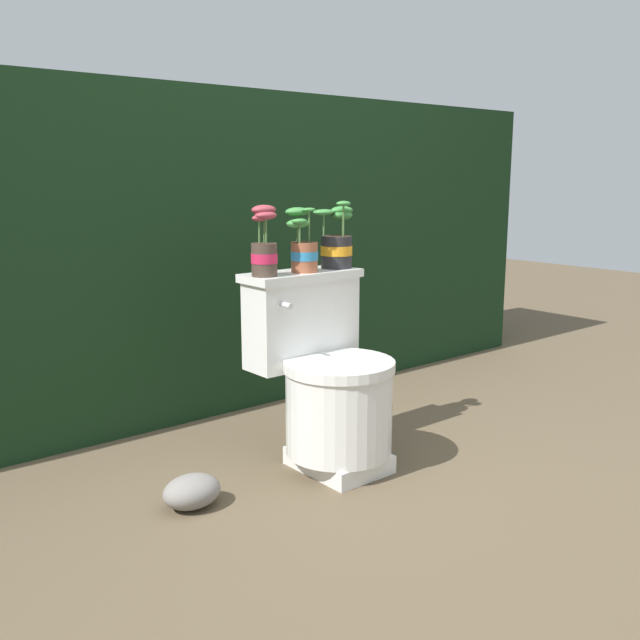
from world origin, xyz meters
TOP-DOWN VIEW (x-y plane):
  - ground_plane at (0.00, 0.00)m, footprint 12.00×12.00m
  - hedge_backdrop at (0.00, 1.22)m, footprint 3.96×0.77m
  - toilet at (-0.07, 0.11)m, footprint 0.46×0.51m
  - potted_plant_left at (-0.25, 0.24)m, footprint 0.11×0.10m
  - potted_plant_midleft at (-0.08, 0.24)m, footprint 0.12×0.12m
  - potted_plant_middle at (0.10, 0.26)m, footprint 0.18×0.12m
  - garden_stone at (-0.64, 0.11)m, footprint 0.19×0.16m

SIDE VIEW (x-z plane):
  - ground_plane at x=0.00m, z-range 0.00..0.00m
  - garden_stone at x=-0.64m, z-range 0.00..0.11m
  - toilet at x=-0.07m, z-range -0.04..0.67m
  - hedge_backdrop at x=0.00m, z-range 0.00..1.43m
  - potted_plant_midleft at x=-0.08m, z-range 0.69..0.92m
  - potted_plant_middle at x=0.10m, z-range 0.68..0.93m
  - potted_plant_left at x=-0.25m, z-range 0.68..0.93m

